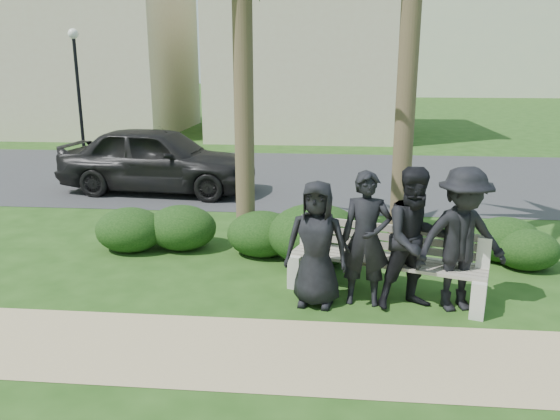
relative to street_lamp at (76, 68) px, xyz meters
The scene contains 18 objects.
ground 15.29m from the street_lamp, 53.13° to the right, with size 160.00×160.00×0.00m, color #204313.
footpath 16.74m from the street_lamp, 56.89° to the right, with size 30.00×1.60×0.01m, color tan.
asphalt_street 10.28m from the street_lamp, 23.96° to the right, with size 160.00×8.00×0.01m, color #2D2D30.
stucco_bldg_left 6.75m from the street_lamp, 116.57° to the left, with size 10.40×8.40×7.30m.
stucco_bldg_right 10.03m from the street_lamp, 36.87° to the left, with size 8.40×8.40×7.30m.
street_lamp is the anchor object (origin of this frame).
park_bench 15.78m from the street_lamp, 50.83° to the right, with size 2.82×1.38×0.93m.
man_a 15.46m from the street_lamp, 54.44° to the right, with size 0.82×0.53×1.68m, color black.
man_b 15.76m from the street_lamp, 52.34° to the right, with size 0.66×0.43×1.80m, color black.
man_c 16.20m from the street_lamp, 50.75° to the right, with size 0.91×0.71×1.88m, color black.
man_d 16.56m from the street_lamp, 49.17° to the right, with size 1.22×0.70×1.89m, color black.
hedge_a 12.27m from the street_lamp, 61.79° to the right, with size 1.18×0.97×0.77m, color black.
hedge_b 12.54m from the street_lamp, 57.88° to the right, with size 1.20×0.99×0.78m, color black.
hedge_c 13.50m from the street_lamp, 53.10° to the right, with size 1.18×0.97×0.77m, color black.
hedge_d 14.25m from the street_lamp, 50.88° to the right, with size 1.53×1.26×1.00m, color black.
hedge_e 16.09m from the street_lamp, 41.35° to the right, with size 1.13×0.93×0.74m, color black.
hedge_f 16.50m from the street_lamp, 41.72° to the right, with size 0.99×0.82×0.65m, color black.
car_a 8.14m from the street_lamp, 52.20° to the right, with size 1.93×4.81×1.64m, color black.
Camera 1 is at (0.07, -7.21, 3.12)m, focal length 35.00 mm.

